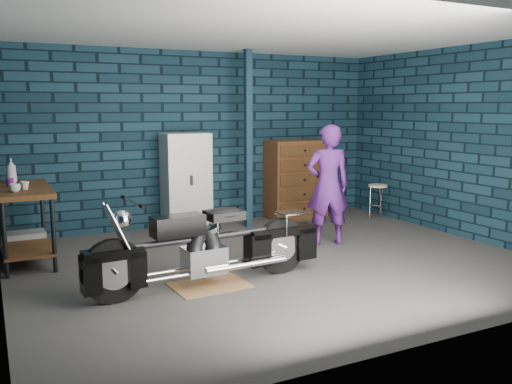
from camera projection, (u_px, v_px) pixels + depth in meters
ground at (277, 263)px, 6.50m from camera, size 6.00×6.00×0.00m
room_walls at (257, 103)px, 6.69m from camera, size 6.02×5.01×2.71m
support_post at (248, 140)px, 8.26m from camera, size 0.10×0.10×2.70m
workbench at (26, 224)px, 6.50m from camera, size 0.60×1.40×0.91m
drip_mat at (210, 285)px, 5.68m from camera, size 0.81×0.63×0.01m
motorcycle at (209, 240)px, 5.61m from camera, size 2.26×0.74×0.98m
person at (328, 185)px, 7.27m from camera, size 0.68×0.56×1.62m
storage_bin at (27, 243)px, 6.89m from camera, size 0.45×0.32×0.28m
locker at (186, 181)px, 8.20m from camera, size 0.68×0.49×1.46m
tool_chest at (296, 179)px, 9.06m from camera, size 0.98×0.54×1.30m
shop_stool at (377, 201)px, 9.08m from camera, size 0.39×0.39×0.57m
cup_a at (15, 188)px, 6.04m from camera, size 0.14×0.14×0.10m
cup_b at (25, 185)px, 6.24m from camera, size 0.13×0.13×0.10m
mug_purple at (10, 183)px, 6.41m from camera, size 0.09×0.09×0.11m
bottle at (11, 171)px, 6.73m from camera, size 0.13×0.13×0.31m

